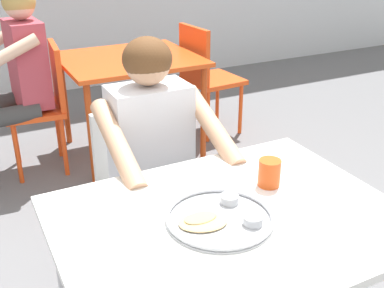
{
  "coord_description": "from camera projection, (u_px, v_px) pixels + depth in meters",
  "views": [
    {
      "loc": [
        -0.62,
        -0.98,
        1.58
      ],
      "look_at": [
        0.04,
        0.32,
        0.91
      ],
      "focal_mm": 43.99,
      "sensor_mm": 36.0,
      "label": 1
    }
  ],
  "objects": [
    {
      "name": "thali_tray",
      "position": [
        220.0,
        217.0,
        1.45
      ],
      "size": [
        0.34,
        0.34,
        0.03
      ],
      "color": "#B7BABF",
      "rests_on": "table_foreground"
    },
    {
      "name": "chair_red_right",
      "position": [
        205.0,
        73.0,
        3.79
      ],
      "size": [
        0.44,
        0.45,
        0.9
      ],
      "color": "#EF4B18",
      "rests_on": "ground"
    },
    {
      "name": "table_foreground",
      "position": [
        229.0,
        238.0,
        1.51
      ],
      "size": [
        1.08,
        0.82,
        0.76
      ],
      "color": "white",
      "rests_on": "ground"
    },
    {
      "name": "drinking_cup",
      "position": [
        269.0,
        172.0,
        1.63
      ],
      "size": [
        0.08,
        0.08,
        0.1
      ],
      "color": "#D84C19",
      "rests_on": "table_foreground"
    },
    {
      "name": "chair_foreground",
      "position": [
        143.0,
        181.0,
        2.26
      ],
      "size": [
        0.42,
        0.42,
        0.81
      ],
      "color": "silver",
      "rests_on": "ground"
    },
    {
      "name": "patron_background",
      "position": [
        15.0,
        70.0,
        3.06
      ],
      "size": [
        0.57,
        0.52,
        1.25
      ],
      "color": "#3B3B3B",
      "rests_on": "ground"
    },
    {
      "name": "diner_foreground",
      "position": [
        159.0,
        155.0,
        1.99
      ],
      "size": [
        0.49,
        0.55,
        1.19
      ],
      "color": "#3C3C3C",
      "rests_on": "ground"
    },
    {
      "name": "table_background_red",
      "position": [
        129.0,
        68.0,
        3.43
      ],
      "size": [
        0.96,
        0.85,
        0.73
      ],
      "color": "#E04C19",
      "rests_on": "ground"
    },
    {
      "name": "chair_red_left",
      "position": [
        45.0,
        99.0,
        3.21
      ],
      "size": [
        0.42,
        0.44,
        0.89
      ],
      "color": "#ED4A19",
      "rests_on": "ground"
    }
  ]
}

